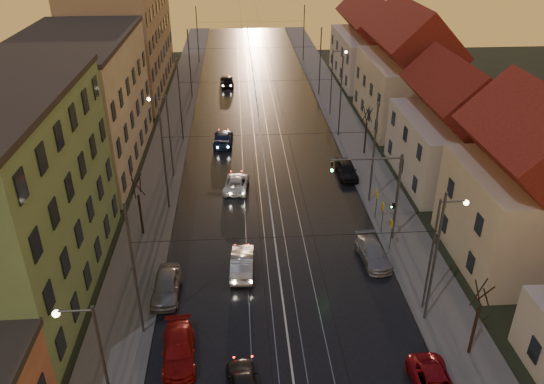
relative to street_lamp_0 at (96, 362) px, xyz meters
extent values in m
cube|color=black|center=(9.10, 38.00, -4.87)|extent=(16.00, 120.00, 0.04)
cube|color=#4C4C4C|center=(-0.90, 38.00, -4.81)|extent=(4.00, 120.00, 0.15)
cube|color=#4C4C4C|center=(19.10, 38.00, -4.81)|extent=(4.00, 120.00, 0.15)
cube|color=gray|center=(6.90, 38.00, -4.83)|extent=(0.06, 120.00, 0.03)
cube|color=gray|center=(8.33, 38.00, -4.83)|extent=(0.06, 120.00, 0.03)
cube|color=gray|center=(9.87, 38.00, -4.83)|extent=(0.06, 120.00, 0.03)
cube|color=gray|center=(11.30, 38.00, -4.83)|extent=(0.06, 120.00, 0.03)
cube|color=tan|center=(-8.40, 32.00, 1.11)|extent=(10.00, 20.00, 12.00)
cube|color=tan|center=(-8.40, 56.00, 2.11)|extent=(10.00, 24.00, 14.00)
cube|color=#C3B996|center=(26.10, 13.00, -1.39)|extent=(8.50, 10.00, 7.00)
pyramid|color=#5C1515|center=(26.10, 13.00, 4.01)|extent=(8.67, 10.20, 3.80)
cube|color=beige|center=(26.10, 26.00, -1.89)|extent=(9.00, 12.00, 6.00)
pyramid|color=#5C1515|center=(26.10, 26.00, 2.71)|extent=(9.18, 12.24, 3.20)
cube|color=#C3B996|center=(26.10, 41.00, -1.14)|extent=(9.00, 14.00, 7.50)
pyramid|color=#5C1515|center=(26.10, 41.00, 4.61)|extent=(9.18, 14.28, 4.00)
cube|color=beige|center=(26.10, 59.00, -1.64)|extent=(9.00, 16.00, 6.50)
pyramid|color=#5C1515|center=(26.10, 59.00, 3.36)|extent=(9.18, 16.32, 3.50)
cylinder|color=#595B60|center=(0.50, 7.00, -0.39)|extent=(0.16, 0.16, 9.00)
cylinder|color=#595B60|center=(17.70, 7.00, -0.39)|extent=(0.16, 0.16, 9.00)
cylinder|color=#595B60|center=(0.50, 22.00, -0.39)|extent=(0.16, 0.16, 9.00)
cylinder|color=#595B60|center=(17.70, 22.00, -0.39)|extent=(0.16, 0.16, 9.00)
cylinder|color=#595B60|center=(0.50, 37.00, -0.39)|extent=(0.16, 0.16, 9.00)
cylinder|color=#595B60|center=(17.70, 37.00, -0.39)|extent=(0.16, 0.16, 9.00)
cylinder|color=#595B60|center=(0.50, 52.00, -0.39)|extent=(0.16, 0.16, 9.00)
cylinder|color=#595B60|center=(17.70, 52.00, -0.39)|extent=(0.16, 0.16, 9.00)
cylinder|color=#595B60|center=(0.50, 70.00, -0.39)|extent=(0.16, 0.16, 9.00)
cylinder|color=#595B60|center=(17.70, 70.00, -0.39)|extent=(0.16, 0.16, 9.00)
cylinder|color=#595B60|center=(0.30, 0.00, -0.89)|extent=(0.14, 0.14, 8.00)
cylinder|color=#595B60|center=(-0.50, 0.00, 2.91)|extent=(1.60, 0.10, 0.10)
sphere|color=#FFD88C|center=(-1.22, 0.00, 2.81)|extent=(0.32, 0.32, 0.32)
cylinder|color=#595B60|center=(17.90, 8.00, -0.89)|extent=(0.14, 0.14, 8.00)
cylinder|color=#595B60|center=(18.70, 8.00, 2.91)|extent=(1.60, 0.10, 0.10)
sphere|color=#FFD88C|center=(19.42, 8.00, 2.81)|extent=(0.32, 0.32, 0.32)
cylinder|color=#595B60|center=(0.30, 28.00, -0.89)|extent=(0.14, 0.14, 8.00)
cylinder|color=#595B60|center=(-0.50, 28.00, 2.91)|extent=(1.60, 0.10, 0.10)
sphere|color=#FFD88C|center=(-1.22, 28.00, 2.81)|extent=(0.32, 0.32, 0.32)
cylinder|color=#595B60|center=(17.90, 44.00, -0.89)|extent=(0.14, 0.14, 8.00)
cylinder|color=#595B60|center=(18.70, 44.00, 2.91)|extent=(1.60, 0.10, 0.10)
sphere|color=#FFD88C|center=(19.42, 44.00, 2.81)|extent=(0.32, 0.32, 0.32)
cylinder|color=#595B60|center=(18.10, 16.00, -1.29)|extent=(0.20, 0.20, 7.20)
cylinder|color=#595B60|center=(15.50, 16.00, 2.01)|extent=(5.20, 0.14, 0.14)
imported|color=black|center=(13.10, 16.00, 1.41)|extent=(0.15, 0.18, 0.90)
sphere|color=#19FF3F|center=(13.10, 15.88, 1.26)|extent=(0.20, 0.20, 0.20)
cylinder|color=black|center=(-1.10, 18.00, -3.14)|extent=(0.18, 0.18, 3.50)
cylinder|color=black|center=(-0.86, 18.09, -0.59)|extent=(0.37, 0.92, 1.61)
cylinder|color=black|center=(-1.18, 18.23, -0.59)|extent=(0.91, 0.40, 1.61)
cylinder|color=black|center=(-1.33, 17.91, -0.59)|extent=(0.37, 0.92, 1.61)
cylinder|color=black|center=(-0.97, 17.78, -0.59)|extent=(0.84, 0.54, 1.62)
cylinder|color=black|center=(19.30, 4.00, -3.14)|extent=(0.18, 0.18, 3.50)
cylinder|color=black|center=(19.54, 4.09, -0.59)|extent=(0.37, 0.92, 1.61)
cylinder|color=black|center=(19.22, 4.23, -0.59)|extent=(0.91, 0.40, 1.61)
cylinder|color=black|center=(19.07, 3.91, -0.59)|extent=(0.37, 0.92, 1.61)
cylinder|color=black|center=(19.43, 3.78, -0.59)|extent=(0.84, 0.54, 1.62)
cylinder|color=black|center=(19.50, 32.00, -3.14)|extent=(0.18, 0.18, 3.50)
cylinder|color=black|center=(19.74, 32.09, -0.59)|extent=(0.37, 0.92, 1.61)
cylinder|color=black|center=(19.42, 32.23, -0.59)|extent=(0.91, 0.40, 1.61)
cylinder|color=black|center=(19.27, 31.91, -0.59)|extent=(0.37, 0.92, 1.61)
cylinder|color=black|center=(19.63, 31.78, -0.59)|extent=(0.84, 0.54, 1.62)
imported|color=#ADACB2|center=(6.55, 12.76, -4.16)|extent=(1.75, 4.49, 1.46)
imported|color=silver|center=(6.25, 25.15, -4.27)|extent=(2.54, 4.63, 1.23)
imported|color=navy|center=(4.91, 35.63, -4.17)|extent=(2.22, 4.99, 1.42)
imported|color=black|center=(5.17, 57.00, -4.13)|extent=(2.08, 4.56, 1.52)
imported|color=maroon|center=(2.82, 4.81, -4.24)|extent=(2.18, 4.60, 1.30)
imported|color=#949499|center=(1.54, 10.52, -4.15)|extent=(1.82, 4.35, 1.47)
imported|color=#9B9AA0|center=(15.99, 13.39, -4.25)|extent=(2.14, 4.53, 1.28)
imported|color=black|center=(16.67, 26.96, -4.16)|extent=(1.77, 4.27, 1.45)
camera|label=1|loc=(6.58, -17.51, 17.64)|focal=35.00mm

